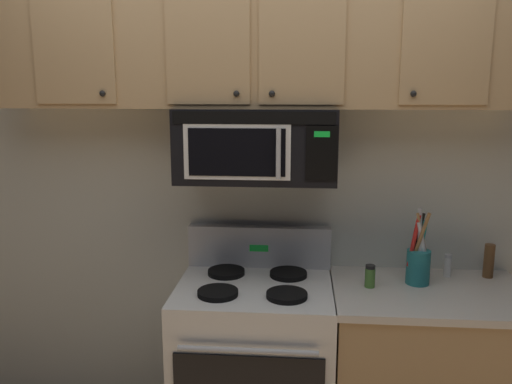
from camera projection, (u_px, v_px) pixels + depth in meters
The scene contains 9 objects.
back_wall at pixel (261, 181), 2.85m from camera, with size 5.20×0.10×2.70m, color silver.
stove_range at pixel (255, 366), 2.67m from camera, with size 0.76×0.69×1.12m.
over_range_microwave at pixel (257, 145), 2.56m from camera, with size 0.76×0.43×0.35m.
upper_cabinets at pixel (257, 49), 2.51m from camera, with size 2.50×0.36×0.55m.
counter_segment at pixel (425, 376), 2.61m from camera, with size 0.93×0.65×0.90m.
utensil_crock_teal at pixel (418, 261), 2.58m from camera, with size 0.12×0.11×0.38m.
salt_shaker at pixel (447, 266), 2.69m from camera, with size 0.04×0.04×0.12m.
pepper_mill at pixel (489, 261), 2.67m from camera, with size 0.05×0.05×0.17m, color brown.
spice_jar at pixel (370, 276), 2.55m from camera, with size 0.05×0.05×0.11m.
Camera 1 is at (0.21, -2.01, 1.85)m, focal length 37.14 mm.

